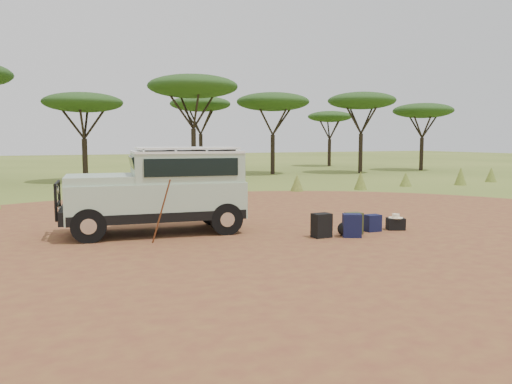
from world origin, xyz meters
name	(u,v)px	position (x,y,z in m)	size (l,w,h in m)	color
ground	(264,240)	(0.00, 0.00, 0.00)	(140.00, 140.00, 0.00)	#586925
dirt_clearing	(264,239)	(0.00, 0.00, 0.00)	(23.00, 23.00, 0.01)	brown
grass_fringe	(170,188)	(0.12, 8.67, 0.40)	(36.60, 1.60, 0.90)	#586925
acacia_treeline	(129,95)	(0.75, 19.81, 4.87)	(46.70, 13.20, 6.26)	black
safari_vehicle	(162,192)	(-1.89, 1.81, 1.01)	(4.50, 2.24, 2.10)	#A7C0A4
walking_staff	(161,212)	(-2.24, 0.52, 0.72)	(0.04, 0.04, 1.49)	brown
backpack_black	(322,226)	(1.33, -0.36, 0.29)	(0.42, 0.31, 0.57)	black
backpack_navy	(352,226)	(2.00, -0.62, 0.28)	(0.42, 0.30, 0.55)	#12153A
backpack_olive	(354,224)	(2.25, -0.34, 0.26)	(0.38, 0.28, 0.53)	#3E431F
duffel_navy	(372,223)	(2.90, -0.23, 0.21)	(0.38, 0.28, 0.43)	#12153A
hard_case	(396,224)	(3.57, -0.30, 0.15)	(0.43, 0.31, 0.31)	black
stuff_sack	(346,230)	(1.94, -0.49, 0.16)	(0.32, 0.32, 0.32)	black
safari_hat	(396,217)	(3.57, -0.30, 0.35)	(0.36, 0.36, 0.11)	beige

